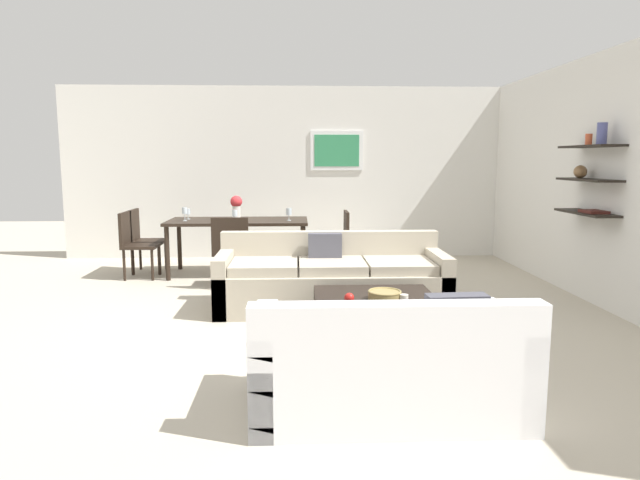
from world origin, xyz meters
name	(u,v)px	position (x,y,z in m)	size (l,w,h in m)	color
ground_plane	(320,317)	(0.00, 0.00, 0.00)	(18.00, 18.00, 0.00)	#BCB29E
back_wall_unit	(329,173)	(0.30, 3.53, 1.35)	(8.40, 0.09, 2.70)	silver
right_wall_shelf_unit	(593,179)	(3.03, 0.60, 1.35)	(0.34, 8.20, 2.70)	silver
sofa_beige	(331,281)	(0.14, 0.34, 0.29)	(2.38, 0.90, 0.78)	#B2A893
loveseat_white	(388,366)	(0.34, -2.12, 0.29)	(1.66, 0.90, 0.78)	white
coffee_table	(376,320)	(0.46, -0.77, 0.19)	(1.05, 1.05, 0.38)	black
decorative_bowl	(385,295)	(0.52, -0.82, 0.42)	(0.29, 0.29, 0.08)	#99844C
candle_jar	(404,298)	(0.67, -0.90, 0.41)	(0.07, 0.07, 0.06)	silver
apple_on_coffee_table	(349,298)	(0.21, -0.90, 0.42)	(0.08, 0.08, 0.08)	red
dining_table	(238,225)	(-1.02, 2.16, 0.68)	(1.88, 0.88, 0.75)	black
dining_chair_left_near	(134,240)	(-2.37, 1.96, 0.50)	(0.44, 0.44, 0.88)	black
dining_chair_right_near	(338,239)	(0.32, 1.96, 0.50)	(0.44, 0.44, 0.88)	black
dining_chair_left_far	(143,236)	(-2.37, 2.36, 0.50)	(0.44, 0.44, 0.88)	black
dining_chair_foot	(231,247)	(-1.02, 1.32, 0.50)	(0.44, 0.44, 0.88)	black
wine_glass_left_far	(188,212)	(-1.72, 2.27, 0.85)	(0.07, 0.07, 0.15)	silver
wine_glass_right_near	(289,212)	(-0.33, 2.05, 0.87)	(0.07, 0.07, 0.17)	silver
wine_glass_foot	(235,213)	(-1.02, 1.78, 0.87)	(0.07, 0.07, 0.17)	silver
wine_glass_left_near	(185,211)	(-1.72, 2.05, 0.88)	(0.07, 0.07, 0.18)	silver
centerpiece_vase	(236,206)	(-1.04, 2.15, 0.95)	(0.16, 0.16, 0.33)	silver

